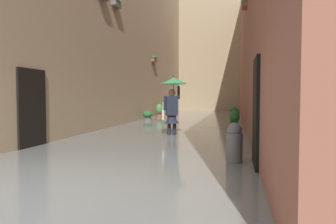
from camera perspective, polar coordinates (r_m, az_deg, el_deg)
name	(u,v)px	position (r m, az deg, el deg)	size (l,w,h in m)	color
ground_plane	(189,125)	(16.69, 3.87, -2.33)	(61.64, 61.64, 0.00)	#605B56
flood_water	(189,123)	(16.68, 3.87, -1.98)	(6.32, 30.66, 0.20)	slate
building_facade_left	(263,29)	(16.83, 16.74, 14.18)	(2.04, 28.66, 9.69)	#935642
building_facade_right	(123,19)	(18.01, -8.16, 16.23)	(2.04, 28.66, 11.37)	tan
building_facade_far	(210,50)	(30.08, 7.56, 11.05)	(9.12, 1.80, 11.63)	tan
person_wading	(173,97)	(10.55, 0.82, 2.69)	(0.90, 0.90, 2.20)	#4C4233
potted_plant_mid_right	(159,111)	(20.09, -1.58, 0.11)	(0.45, 0.45, 1.03)	brown
potted_plant_near_left	(234,112)	(21.68, 11.84, 0.03)	(0.55, 0.55, 0.77)	brown
potted_plant_mid_left	(234,120)	(14.15, 11.88, -1.37)	(0.45, 0.45, 0.90)	brown
potted_plant_near_right	(148,117)	(16.96, -3.70, -0.83)	(0.54, 0.54, 0.73)	#66605B
mooring_bollard	(234,148)	(6.37, 11.86, -6.30)	(0.32, 0.32, 0.98)	slate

